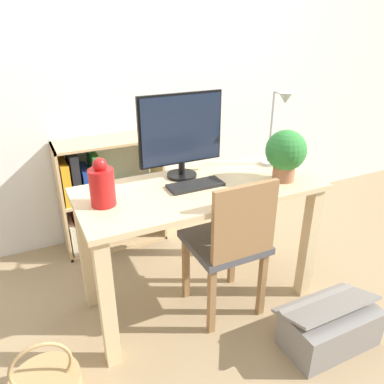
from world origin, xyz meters
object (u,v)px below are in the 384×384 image
(chair, at_px, (230,242))
(monitor, at_px, (181,132))
(desk_lamp, at_px, (278,122))
(vase, at_px, (102,185))
(bookshelf, at_px, (95,199))
(potted_plant, at_px, (286,153))
(storage_box, at_px, (330,326))
(keyboard, at_px, (196,185))

(chair, bearing_deg, monitor, 116.19)
(desk_lamp, bearing_deg, vase, -176.88)
(chair, relative_size, bookshelf, 1.06)
(potted_plant, height_order, storage_box, potted_plant)
(vase, height_order, potted_plant, potted_plant)
(chair, bearing_deg, potted_plant, 15.08)
(keyboard, relative_size, bookshelf, 0.37)
(storage_box, bearing_deg, bookshelf, 120.49)
(chair, bearing_deg, vase, 169.68)
(vase, xyz_separation_m, desk_lamp, (1.05, 0.06, 0.17))
(storage_box, bearing_deg, desk_lamp, 83.13)
(chair, bearing_deg, desk_lamp, 35.21)
(monitor, bearing_deg, vase, -161.19)
(monitor, bearing_deg, desk_lamp, -10.93)
(monitor, bearing_deg, keyboard, -87.32)
(bookshelf, distance_m, storage_box, 1.73)
(monitor, relative_size, bookshelf, 0.60)
(keyboard, xyz_separation_m, potted_plant, (0.48, -0.13, 0.15))
(desk_lamp, xyz_separation_m, potted_plant, (-0.08, -0.19, -0.12))
(vase, xyz_separation_m, potted_plant, (0.98, -0.13, 0.06))
(desk_lamp, height_order, bookshelf, desk_lamp)
(potted_plant, relative_size, storage_box, 0.57)
(monitor, relative_size, keyboard, 1.61)
(monitor, xyz_separation_m, vase, (-0.49, -0.17, -0.16))
(monitor, height_order, storage_box, monitor)
(potted_plant, bearing_deg, keyboard, 164.87)
(chair, xyz_separation_m, bookshelf, (-0.51, 1.03, -0.09))
(bookshelf, bearing_deg, potted_plant, -48.06)
(chair, xyz_separation_m, storage_box, (0.35, -0.44, -0.36))
(vase, height_order, storage_box, vase)
(potted_plant, xyz_separation_m, chair, (-0.36, -0.06, -0.44))
(keyboard, distance_m, desk_lamp, 0.62)
(desk_lamp, bearing_deg, monitor, 169.07)
(monitor, xyz_separation_m, bookshelf, (-0.39, 0.68, -0.62))
(monitor, distance_m, desk_lamp, 0.57)
(chair, distance_m, storage_box, 0.67)
(desk_lamp, bearing_deg, potted_plant, -112.15)
(monitor, relative_size, potted_plant, 1.71)
(monitor, distance_m, chair, 0.65)
(desk_lamp, distance_m, chair, 0.75)
(monitor, xyz_separation_m, potted_plant, (0.49, -0.29, -0.10))
(chair, height_order, bookshelf, chair)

